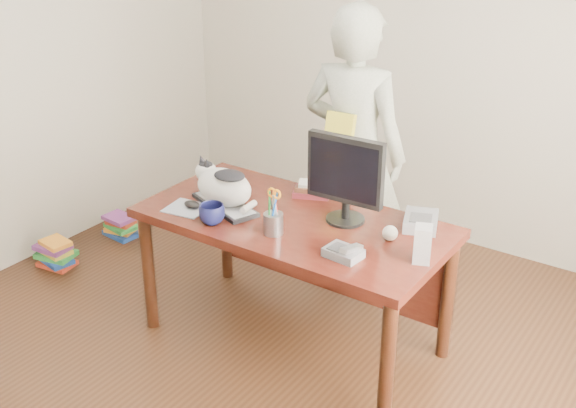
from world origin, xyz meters
The scene contains 18 objects.
room centered at (0.00, 0.00, 1.35)m, with size 4.50×4.50×4.50m.
desk centered at (0.00, 0.68, 0.60)m, with size 1.60×0.80×0.75m.
keyboard centered at (-0.38, 0.51, 0.76)m, with size 0.46×0.30×0.03m.
cat centered at (-0.39, 0.51, 0.87)m, with size 0.42×0.30×0.24m.
monitor centered at (0.23, 0.71, 1.01)m, with size 0.41×0.21×0.46m.
pen_cup centered at (0.01, 0.40, 0.82)m, with size 0.11×0.10×0.25m.
mousepad centered at (-0.53, 0.38, 0.75)m, with size 0.24×0.22×0.00m.
mouse centered at (-0.51, 0.40, 0.77)m, with size 0.10×0.07×0.04m.
coffee_mug centered at (-0.31, 0.32, 0.80)m, with size 0.13×0.13×0.10m, color black.
phone centered at (0.42, 0.39, 0.78)m, with size 0.18×0.15×0.08m.
speaker centered at (0.73, 0.56, 0.84)m, with size 0.10×0.11×0.18m.
baseball centered at (0.52, 0.67, 0.79)m, with size 0.08×0.08×0.08m.
book_stack centered at (-0.08, 0.90, 0.78)m, with size 0.24×0.21×0.07m.
calculator centered at (0.58, 0.88, 0.78)m, with size 0.23×0.26×0.07m.
person centered at (-0.05, 1.30, 0.88)m, with size 0.64×0.42×1.75m, color silver.
held_book centered at (-0.05, 1.13, 1.05)m, with size 0.17×0.11×0.23m.
book_pile_a centered at (-1.75, 0.40, 0.09)m, with size 0.27×0.22×0.18m.
book_pile_b centered at (-1.72, 0.95, 0.07)m, with size 0.26×0.20×0.15m.
Camera 1 is at (1.86, -2.16, 2.37)m, focal length 45.00 mm.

